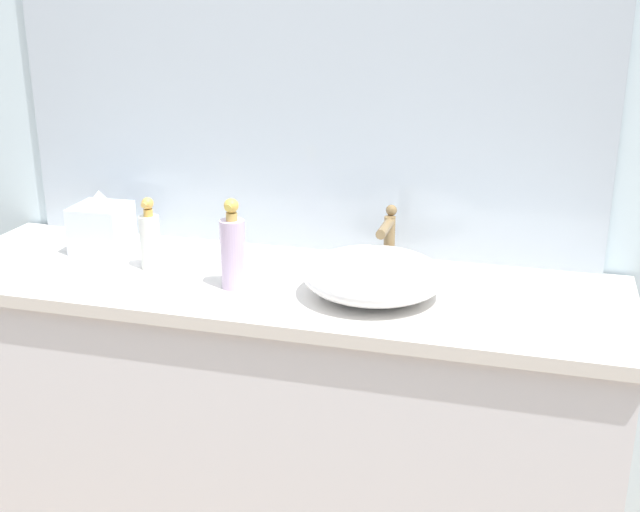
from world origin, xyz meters
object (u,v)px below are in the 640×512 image
(lotion_bottle, at_px, (150,239))
(tissue_box, at_px, (102,225))
(sink_basin, at_px, (373,275))
(soap_dispenser, at_px, (233,250))

(lotion_bottle, relative_size, tissue_box, 1.12)
(sink_basin, height_order, tissue_box, tissue_box)
(soap_dispenser, distance_m, tissue_box, 0.47)
(lotion_bottle, bearing_deg, soap_dispenser, -15.38)
(soap_dispenser, bearing_deg, lotion_bottle, 164.62)
(tissue_box, bearing_deg, lotion_bottle, -26.74)
(sink_basin, bearing_deg, lotion_bottle, 176.35)
(soap_dispenser, height_order, lotion_bottle, soap_dispenser)
(soap_dispenser, xyz_separation_m, lotion_bottle, (-0.25, 0.07, -0.02))
(sink_basin, bearing_deg, soap_dispenser, -174.55)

